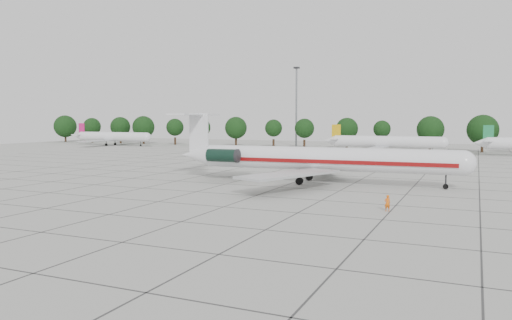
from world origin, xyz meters
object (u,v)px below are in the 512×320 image
(main_airliner, at_px, (309,158))
(floodlight_mast, at_px, (296,102))
(bg_airliner_a, at_px, (112,137))
(ground_crew, at_px, (387,203))
(bg_airliner_c, at_px, (386,142))

(main_airliner, height_order, floodlight_mast, floodlight_mast)
(main_airliner, relative_size, bg_airliner_a, 1.48)
(main_airliner, relative_size, ground_crew, 25.98)
(main_airliner, bearing_deg, bg_airliner_c, 87.26)
(main_airliner, bearing_deg, floodlight_mast, 107.69)
(ground_crew, xyz_separation_m, floodlight_mast, (-45.70, 103.62, 13.48))
(bg_airliner_a, relative_size, bg_airliner_c, 1.00)
(bg_airliner_a, relative_size, floodlight_mast, 1.11)
(ground_crew, relative_size, floodlight_mast, 0.06)
(ground_crew, distance_m, floodlight_mast, 114.05)
(ground_crew, height_order, bg_airliner_c, bg_airliner_c)
(main_airliner, distance_m, ground_crew, 22.48)
(main_airliner, xyz_separation_m, bg_airliner_a, (-89.66, 65.80, -0.56))
(main_airliner, distance_m, floodlight_mast, 92.39)
(main_airliner, xyz_separation_m, bg_airliner_c, (0.01, 64.95, -0.56))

